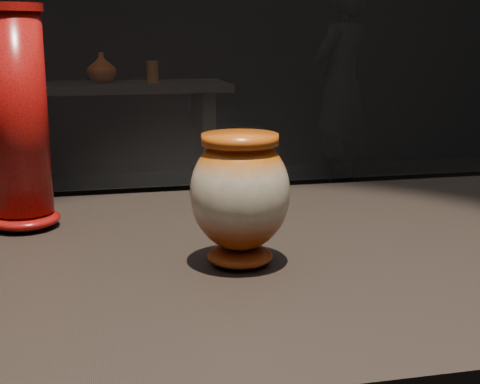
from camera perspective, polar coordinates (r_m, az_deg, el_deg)
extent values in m
cube|color=black|center=(0.99, -1.60, -6.48)|extent=(2.00, 0.80, 0.05)
ellipsoid|color=maroon|center=(0.93, 0.00, -5.45)|extent=(0.10, 0.10, 0.03)
ellipsoid|color=beige|center=(0.90, 0.00, -0.06)|extent=(0.15, 0.15, 0.16)
cylinder|color=orange|center=(0.89, 0.00, 4.52)|extent=(0.11, 0.11, 0.01)
ellipsoid|color=red|center=(1.15, -17.85, -2.19)|extent=(0.14, 0.14, 0.03)
cylinder|color=red|center=(1.12, -18.47, 6.28)|extent=(0.12, 0.12, 0.32)
cylinder|color=red|center=(1.12, -19.11, 14.67)|extent=(0.12, 0.12, 0.01)
cube|color=black|center=(4.42, -14.25, 8.62)|extent=(2.00, 0.60, 0.05)
cube|color=black|center=(4.53, -3.12, 3.38)|extent=(0.08, 0.50, 0.85)
imported|color=maroon|center=(4.43, -11.73, 10.34)|extent=(0.22, 0.22, 0.19)
cylinder|color=#9B5416|center=(4.43, -7.47, 10.13)|extent=(0.08, 0.08, 0.14)
imported|color=black|center=(5.25, 8.62, 8.78)|extent=(0.70, 0.63, 1.61)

